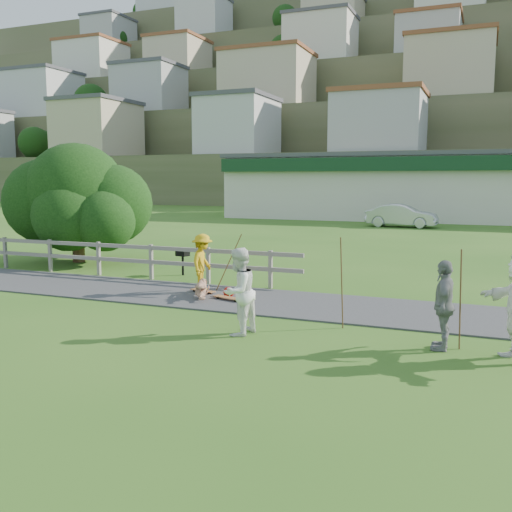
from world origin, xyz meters
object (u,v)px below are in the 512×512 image
object	(u,v)px
spectator_a	(239,292)
tree	(77,215)
skater_fallen	(202,288)
skater_rider	(202,266)
car_silver	(402,216)
bbq	(183,263)
spectator_b	(444,305)

from	to	relation	value
spectator_a	tree	xyz separation A→B (m)	(-9.76, 7.08, 0.89)
skater_fallen	tree	world-z (taller)	tree
skater_rider	car_silver	bearing A→B (deg)	-12.85
spectator_a	skater_fallen	bearing A→B (deg)	-130.59
spectator_a	car_silver	world-z (taller)	spectator_a
car_silver	bbq	world-z (taller)	car_silver
spectator_b	bbq	distance (m)	10.08
skater_rider	car_silver	world-z (taller)	skater_rider
tree	bbq	world-z (taller)	tree
spectator_a	tree	world-z (taller)	tree
skater_rider	skater_fallen	world-z (taller)	skater_rider
skater_fallen	spectator_b	bearing A→B (deg)	-45.65
spectator_b	skater_rider	bearing A→B (deg)	-114.09
skater_fallen	spectator_b	world-z (taller)	spectator_b
spectator_a	car_silver	bearing A→B (deg)	-168.11
tree	bbq	size ratio (longest dim) A/B	7.25
skater_rider	skater_fallen	distance (m)	0.77
skater_fallen	car_silver	size ratio (longest dim) A/B	0.33
skater_rider	spectator_b	xyz separation A→B (m)	(6.48, -2.94, 0.06)
skater_rider	spectator_b	world-z (taller)	spectator_b
skater_fallen	spectator_a	distance (m)	3.76
spectator_a	spectator_b	size ratio (longest dim) A/B	1.06
skater_rider	spectator_a	distance (m)	4.28
bbq	car_silver	bearing A→B (deg)	91.55
skater_rider	tree	xyz separation A→B (m)	(-7.18, 3.67, 1.00)
bbq	skater_rider	bearing A→B (deg)	-39.11
skater_fallen	bbq	bearing A→B (deg)	102.62
skater_rider	bbq	world-z (taller)	skater_rider
skater_fallen	spectator_a	world-z (taller)	spectator_a
skater_fallen	car_silver	world-z (taller)	car_silver
skater_fallen	car_silver	bearing A→B (deg)	61.56
spectator_b	car_silver	bearing A→B (deg)	-170.43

